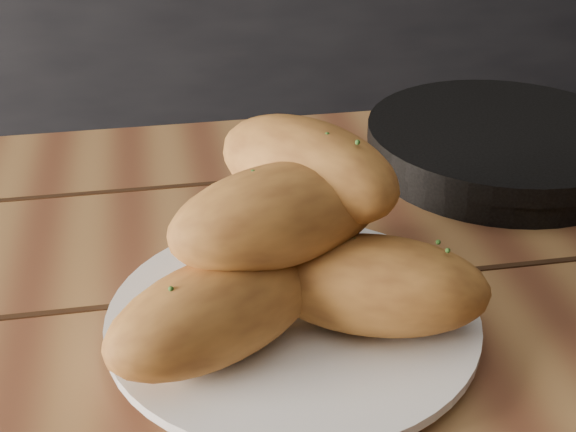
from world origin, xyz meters
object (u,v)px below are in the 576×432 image
object	(u,v)px
bread_rolls	(290,243)
skillet	(503,145)
plate	(293,321)
table	(509,431)

from	to	relation	value
bread_rolls	skillet	distance (m)	0.37
plate	skillet	bearing A→B (deg)	41.98
plate	bread_rolls	size ratio (longest dim) A/B	0.95
bread_rolls	skillet	xyz separation A→B (m)	(0.28, 0.24, -0.05)
table	plate	world-z (taller)	plate
bread_rolls	skillet	size ratio (longest dim) A/B	0.71
plate	skillet	size ratio (longest dim) A/B	0.68
skillet	bread_rolls	bearing A→B (deg)	-138.58
table	plate	bearing A→B (deg)	165.26
table	bread_rolls	size ratio (longest dim) A/B	5.56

